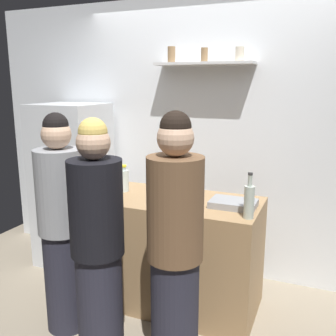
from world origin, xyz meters
The scene contains 11 objects.
back_wall_assembly centered at (0.00, 1.25, 1.30)m, with size 4.80×0.32×2.60m.
refrigerator centered at (-1.35, 0.85, 0.82)m, with size 0.65×0.64×1.63m.
counter centered at (-0.16, 0.51, 0.46)m, with size 1.49×0.69×0.92m, color #9E7A51.
baking_pan centered at (0.38, 0.49, 0.94)m, with size 0.34×0.24×0.05m, color gray.
utensil_holder centered at (-0.04, 0.74, 0.97)m, with size 0.11×0.11×0.22m.
wine_bottle_pale_glass centered at (0.53, 0.29, 1.04)m, with size 0.07×0.07×0.32m.
wine_bottle_amber_glass centered at (-0.70, 0.40, 1.04)m, with size 0.07×0.07×0.34m.
water_bottle_plastic centered at (-0.59, 0.55, 1.02)m, with size 0.09×0.09×0.23m.
person_brown_jacket centered at (0.20, -0.24, 0.83)m, with size 0.34×0.34×1.68m.
person_grey_hoodie centered at (-0.74, -0.11, 0.80)m, with size 0.34×0.34×1.63m.
person_blonde centered at (-0.30, -0.32, 0.80)m, with size 0.34×0.34×1.63m.
Camera 1 is at (0.98, -2.22, 1.83)m, focal length 40.76 mm.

